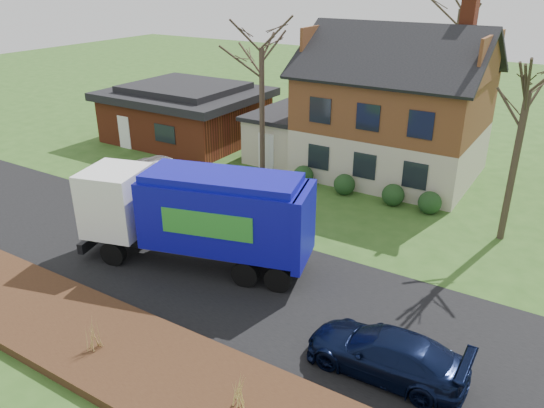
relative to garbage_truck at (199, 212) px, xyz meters
The scene contains 12 objects.
ground 2.28m from the garbage_truck, 26.62° to the right, with size 120.00×120.00×0.00m, color #2D531B.
road 2.27m from the garbage_truck, 26.62° to the right, with size 80.00×7.00×0.02m, color black.
mulch_verge 5.94m from the garbage_truck, 84.98° to the right, with size 80.00×3.50×0.30m, color #311B10.
main_house 13.93m from the garbage_truck, 81.77° to the left, with size 12.95×8.95×9.26m.
ranch_house 17.19m from the garbage_truck, 132.07° to the left, with size 9.80×8.20×3.70m.
garbage_truck is the anchor object (origin of this frame).
silver_sedan 8.18m from the garbage_truck, 143.40° to the left, with size 1.66×4.76×1.57m, color #AFB1B7.
navy_wagon 8.64m from the garbage_truck, 13.91° to the right, with size 1.86×4.58×1.33m, color black.
tree_front_west 11.95m from the garbage_truck, 109.93° to the left, with size 3.21×3.21×9.56m.
tree_front_east 13.70m from the garbage_truck, 41.84° to the left, with size 3.23×3.23×8.96m.
grass_clump_mid 6.15m from the garbage_truck, 82.59° to the right, with size 0.37×0.30×1.03m.
grass_clump_east 8.07m from the garbage_truck, 44.13° to the right, with size 0.36×0.29×0.89m.
Camera 1 is at (11.36, -13.62, 10.53)m, focal length 35.00 mm.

